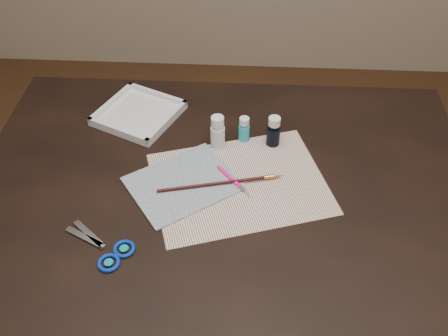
# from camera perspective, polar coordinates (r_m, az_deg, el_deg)

# --- Properties ---
(ground) EXTENTS (3.50, 3.50, 0.02)m
(ground) POSITION_cam_1_polar(r_m,az_deg,el_deg) (1.90, 0.00, -17.96)
(ground) COLOR #422614
(ground) RESTS_ON ground
(table) EXTENTS (1.30, 0.90, 0.75)m
(table) POSITION_cam_1_polar(r_m,az_deg,el_deg) (1.57, 0.00, -11.28)
(table) COLOR black
(table) RESTS_ON ground
(paper) EXTENTS (0.51, 0.44, 0.00)m
(paper) POSITION_cam_1_polar(r_m,az_deg,el_deg) (1.28, 1.76, -1.74)
(paper) COLOR white
(paper) RESTS_ON table
(canvas) EXTENTS (0.33, 0.32, 0.00)m
(canvas) POSITION_cam_1_polar(r_m,az_deg,el_deg) (1.28, -4.72, -1.75)
(canvas) COLOR #162A42
(canvas) RESTS_ON paper
(paint_bottle_white) EXTENTS (0.05, 0.05, 0.10)m
(paint_bottle_white) POSITION_cam_1_polar(r_m,az_deg,el_deg) (1.36, -0.73, 4.18)
(paint_bottle_white) COLOR silver
(paint_bottle_white) RESTS_ON table
(paint_bottle_cyan) EXTENTS (0.03, 0.03, 0.08)m
(paint_bottle_cyan) POSITION_cam_1_polar(r_m,az_deg,el_deg) (1.38, 2.31, 4.47)
(paint_bottle_cyan) COLOR #21A2C0
(paint_bottle_cyan) RESTS_ON table
(paint_bottle_navy) EXTENTS (0.04, 0.04, 0.09)m
(paint_bottle_navy) POSITION_cam_1_polar(r_m,az_deg,el_deg) (1.37, 5.69, 4.21)
(paint_bottle_navy) COLOR black
(paint_bottle_navy) RESTS_ON table
(paintbrush) EXTENTS (0.32, 0.09, 0.01)m
(paintbrush) POSITION_cam_1_polar(r_m,az_deg,el_deg) (1.26, -0.23, -1.70)
(paintbrush) COLOR #32080B
(paintbrush) RESTS_ON canvas
(craft_knife) EXTENTS (0.10, 0.12, 0.01)m
(craft_knife) POSITION_cam_1_polar(r_m,az_deg,el_deg) (1.27, 1.25, -1.62)
(craft_knife) COLOR #F81D8D
(craft_knife) RESTS_ON paper
(scissors) EXTENTS (0.22, 0.18, 0.01)m
(scissors) POSITION_cam_1_polar(r_m,az_deg,el_deg) (1.18, -14.50, -8.48)
(scissors) COLOR silver
(scissors) RESTS_ON table
(palette_tray) EXTENTS (0.28, 0.28, 0.03)m
(palette_tray) POSITION_cam_1_polar(r_m,az_deg,el_deg) (1.50, -9.73, 6.22)
(palette_tray) COLOR white
(palette_tray) RESTS_ON table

